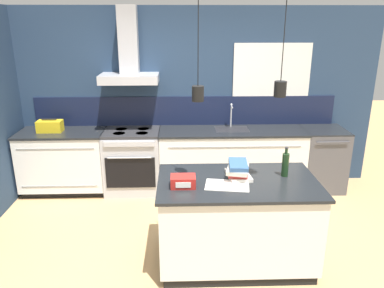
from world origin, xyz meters
name	(u,v)px	position (x,y,z in m)	size (l,w,h in m)	color
ground_plane	(189,256)	(0.00, 0.00, 0.00)	(16.00, 16.00, 0.00)	tan
wall_back	(183,95)	(-0.04, 2.00, 1.35)	(5.60, 2.25, 2.60)	navy
counter_run_left	(64,161)	(-1.77, 1.69, 0.46)	(1.20, 0.64, 0.91)	black
counter_run_sink	(231,159)	(0.66, 1.69, 0.46)	(2.10, 0.64, 1.26)	black
oven_range	(133,161)	(-0.78, 1.69, 0.46)	(0.79, 0.66, 0.91)	#B5B5BA
dishwasher	(321,159)	(2.00, 1.69, 0.46)	(0.60, 0.65, 0.91)	#4C4C51
kitchen_island	(236,221)	(0.48, -0.08, 0.46)	(1.57, 0.93, 0.91)	black
bottle_on_island	(285,164)	(0.96, 0.02, 1.04)	(0.07, 0.07, 0.30)	#193319
book_stack	(238,170)	(0.49, 0.00, 0.99)	(0.27, 0.37, 0.16)	silver
red_supply_box	(183,181)	(-0.06, -0.20, 0.96)	(0.23, 0.17, 0.11)	red
paper_pile	(227,185)	(0.36, -0.19, 0.91)	(0.44, 0.32, 0.01)	silver
yellow_toolbox	(50,126)	(-1.91, 1.69, 0.99)	(0.34, 0.18, 0.19)	gold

